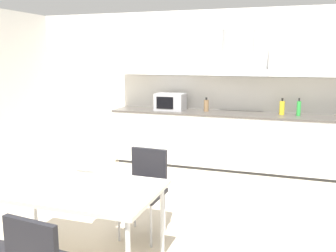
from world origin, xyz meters
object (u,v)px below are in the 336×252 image
(bottle_green, at_px, (299,108))
(chair_far_right, at_px, (145,183))
(microwave, at_px, (170,102))
(dining_table, at_px, (72,191))
(bottle_yellow, at_px, (282,108))
(bottle_brown, at_px, (206,105))
(pendant_lamp, at_px, (65,57))

(bottle_green, relative_size, chair_far_right, 0.31)
(microwave, xyz_separation_m, dining_table, (0.26, -3.39, -0.35))
(bottle_yellow, height_order, bottle_brown, bottle_yellow)
(microwave, relative_size, bottle_brown, 2.10)
(bottle_green, height_order, chair_far_right, bottle_green)
(microwave, height_order, bottle_yellow, microwave)
(pendant_lamp, bearing_deg, microwave, 94.37)
(dining_table, height_order, pendant_lamp, pendant_lamp)
(microwave, xyz_separation_m, pendant_lamp, (0.26, -3.39, 0.74))
(bottle_brown, xyz_separation_m, pendant_lamp, (-0.35, -3.44, 0.78))
(microwave, bearing_deg, bottle_green, 0.75)
(bottle_brown, bearing_deg, bottle_yellow, 0.55)
(microwave, relative_size, pendant_lamp, 1.50)
(pendant_lamp, bearing_deg, chair_far_right, 67.48)
(microwave, xyz_separation_m, bottle_yellow, (1.79, 0.06, -0.03))
(bottle_yellow, bearing_deg, dining_table, -113.95)
(bottle_yellow, bearing_deg, microwave, -178.09)
(dining_table, bearing_deg, bottle_yellow, 66.05)
(bottle_yellow, distance_m, pendant_lamp, 3.86)
(bottle_green, xyz_separation_m, dining_table, (-1.78, -3.42, -0.33))
(pendant_lamp, bearing_deg, bottle_brown, 84.27)
(dining_table, relative_size, chair_far_right, 1.67)
(dining_table, bearing_deg, bottle_brown, 84.27)
(microwave, distance_m, dining_table, 3.42)
(bottle_yellow, height_order, dining_table, bottle_yellow)
(bottle_brown, xyz_separation_m, dining_table, (-0.35, -3.44, -0.31))
(bottle_yellow, relative_size, bottle_brown, 1.13)
(microwave, bearing_deg, pendant_lamp, -85.63)
(dining_table, bearing_deg, bottle_green, 62.52)
(bottle_brown, bearing_deg, pendant_lamp, -95.73)
(bottle_brown, distance_m, dining_table, 3.47)
(bottle_yellow, distance_m, dining_table, 3.79)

